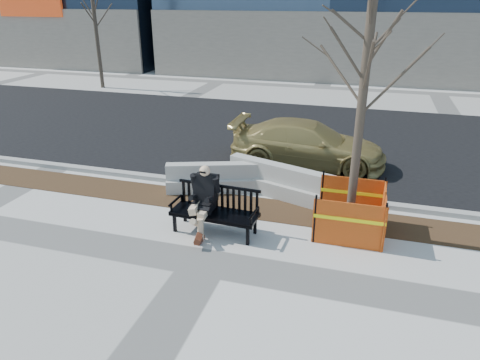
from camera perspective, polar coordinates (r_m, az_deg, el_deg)
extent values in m
plane|color=beige|center=(8.83, -4.49, -10.56)|extent=(120.00, 120.00, 0.00)
cube|color=#47301C|center=(10.97, 0.32, -3.40)|extent=(40.00, 1.20, 0.02)
cube|color=black|center=(16.62, 6.35, 5.70)|extent=(60.00, 10.40, 0.01)
cube|color=#9E9B93|center=(11.78, 1.61, -1.20)|extent=(60.00, 0.25, 0.12)
imported|color=#9F8A49|center=(13.82, 8.58, 1.98)|extent=(4.65, 1.90, 1.35)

